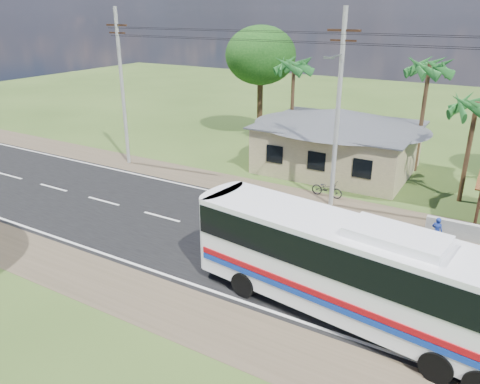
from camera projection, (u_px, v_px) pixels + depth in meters
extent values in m
plane|color=#2D4719|center=(230.00, 236.00, 23.97)|extent=(120.00, 120.00, 0.00)
cube|color=black|center=(230.00, 235.00, 23.97)|extent=(120.00, 10.00, 0.02)
cube|color=brown|center=(285.00, 195.00, 29.18)|extent=(120.00, 3.00, 0.01)
cube|color=brown|center=(146.00, 299.00, 18.76)|extent=(120.00, 3.00, 0.01)
cube|color=silver|center=(272.00, 204.00, 27.73)|extent=(120.00, 0.15, 0.01)
cube|color=silver|center=(173.00, 278.00, 20.20)|extent=(120.00, 0.15, 0.01)
cube|color=silver|center=(230.00, 235.00, 23.96)|extent=(120.00, 0.15, 0.01)
cube|color=tan|center=(338.00, 148.00, 33.33)|extent=(10.00, 8.00, 3.20)
cube|color=#4C4F54|center=(339.00, 125.00, 32.73)|extent=(10.60, 8.60, 0.10)
pyramid|color=#4C4F54|center=(341.00, 109.00, 32.31)|extent=(12.40, 10.00, 1.20)
cube|color=black|center=(275.00, 154.00, 31.49)|extent=(1.20, 0.08, 1.20)
cube|color=black|center=(316.00, 161.00, 30.08)|extent=(1.20, 0.08, 1.20)
cube|color=black|center=(362.00, 169.00, 28.66)|extent=(1.20, 0.08, 1.20)
cylinder|color=#3A2115|center=(478.00, 210.00, 23.81)|extent=(0.16, 0.16, 2.60)
cylinder|color=#9E9E99|center=(122.00, 89.00, 33.30)|extent=(0.26, 0.26, 11.00)
cube|color=#3A2115|center=(117.00, 25.00, 31.73)|extent=(1.80, 0.12, 0.12)
cube|color=#3A2115|center=(117.00, 33.00, 31.91)|extent=(1.40, 0.10, 0.10)
cylinder|color=#9E9E99|center=(338.00, 113.00, 25.75)|extent=(0.26, 0.26, 11.00)
cube|color=#3A2115|center=(344.00, 30.00, 24.17)|extent=(1.80, 0.12, 0.12)
cube|color=#3A2115|center=(343.00, 40.00, 24.36)|extent=(1.40, 0.10, 0.10)
cylinder|color=gray|center=(336.00, 56.00, 23.81)|extent=(0.08, 2.00, 0.08)
cube|color=gray|center=(329.00, 58.00, 23.01)|extent=(0.50, 0.18, 0.12)
cylinder|color=black|center=(215.00, 31.00, 28.02)|extent=(16.00, 0.02, 0.02)
cylinder|color=#47301E|center=(468.00, 153.00, 27.20)|extent=(0.28, 0.28, 6.00)
cylinder|color=#47301E|center=(422.00, 119.00, 32.19)|extent=(0.28, 0.28, 7.50)
cylinder|color=#47301E|center=(292.00, 107.00, 37.40)|extent=(0.28, 0.28, 7.00)
cylinder|color=#47301E|center=(260.00, 104.00, 41.09)|extent=(0.50, 0.50, 5.95)
ellipsoid|color=#11390F|center=(261.00, 55.00, 39.56)|extent=(6.00, 6.00, 4.92)
cube|color=white|center=(361.00, 272.00, 16.67)|extent=(13.13, 4.30, 3.22)
cube|color=black|center=(363.00, 252.00, 16.38)|extent=(13.19, 4.37, 1.18)
cube|color=black|center=(222.00, 216.00, 20.19)|extent=(0.44, 2.47, 1.93)
cube|color=#9E0910|center=(342.00, 304.00, 15.89)|extent=(12.58, 1.65, 0.24)
cube|color=#0E329B|center=(342.00, 311.00, 15.99)|extent=(12.58, 1.65, 0.24)
cube|color=white|center=(397.00, 236.00, 15.41)|extent=(3.41, 2.11, 0.32)
cylinder|color=black|center=(244.00, 284.00, 18.79)|extent=(1.11, 0.51, 1.07)
cylinder|color=black|center=(278.00, 260.00, 20.60)|extent=(1.11, 0.51, 1.07)
cylinder|color=black|center=(437.00, 366.00, 14.50)|extent=(1.11, 0.51, 1.07)
cylinder|color=black|center=(458.00, 326.00, 16.32)|extent=(1.11, 0.51, 1.07)
imported|color=black|center=(327.00, 189.00, 28.76)|extent=(1.99, 0.75, 1.04)
imported|color=navy|center=(437.00, 231.00, 22.80)|extent=(0.59, 0.45, 1.47)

